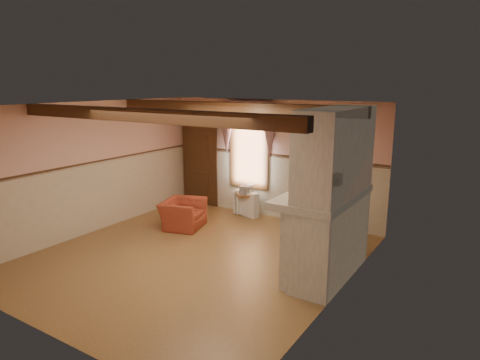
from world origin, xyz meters
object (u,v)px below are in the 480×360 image
Objects in this scene: side_table at (246,204)px; mantel_clock at (337,180)px; oil_lamp at (330,181)px; bowl at (324,190)px; radiator at (246,204)px; armchair at (183,214)px.

side_table is 3.38m from mantel_clock.
side_table is 3.56m from oil_lamp.
side_table is at bearing 143.22° from bowl.
radiator is 3.64m from bowl.
armchair is at bearing -115.77° from side_table.
armchair is 3.41× the size of oil_lamp.
oil_lamp reaches higher than radiator.
mantel_clock is 0.35m from oil_lamp.
armchair is 3.73m from oil_lamp.
bowl is at bearing -115.32° from armchair.
bowl reaches higher than side_table.
bowl is (2.76, -2.07, 1.16)m from radiator.
oil_lamp is (3.50, -0.32, 1.25)m from armchair.
side_table is 3.66m from bowl.
bowl is (3.50, -0.57, 1.15)m from armchair.
bowl is 0.60m from mantel_clock.
side_table is at bearing 146.69° from oil_lamp.
armchair is 3.71m from mantel_clock.
radiator is 3.36m from mantel_clock.
oil_lamp is (0.00, 0.25, 0.10)m from bowl.
armchair is 3.97× the size of mantel_clock.
oil_lamp is at bearing -33.31° from side_table.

